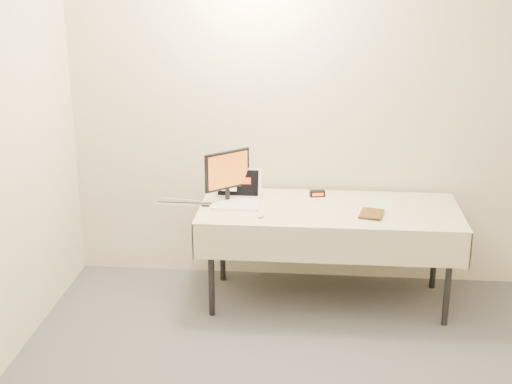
# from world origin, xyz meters

# --- Properties ---
(back_wall) EXTENTS (4.00, 0.10, 2.70)m
(back_wall) POSITION_xyz_m (0.00, 2.50, 1.35)
(back_wall) COLOR beige
(back_wall) RESTS_ON ground
(table) EXTENTS (1.86, 0.81, 0.74)m
(table) POSITION_xyz_m (0.00, 2.05, 0.68)
(table) COLOR black
(table) RESTS_ON ground
(laptop) EXTENTS (0.34, 0.31, 0.23)m
(laptop) POSITION_xyz_m (-0.67, 2.10, 0.79)
(laptop) COLOR white
(laptop) RESTS_ON table
(monitor) EXTENTS (0.30, 0.27, 0.39)m
(monitor) POSITION_xyz_m (-0.74, 2.10, 0.96)
(monitor) COLOR black
(monitor) RESTS_ON table
(book) EXTENTS (0.16, 0.05, 0.21)m
(book) POSITION_xyz_m (0.21, 1.93, 0.84)
(book) COLOR brown
(book) RESTS_ON table
(alarm_clock) EXTENTS (0.12, 0.07, 0.05)m
(alarm_clock) POSITION_xyz_m (-0.09, 2.29, 0.76)
(alarm_clock) COLOR black
(alarm_clock) RESTS_ON table
(clicker) EXTENTS (0.05, 0.09, 0.02)m
(clicker) POSITION_xyz_m (-0.47, 1.82, 0.75)
(clicker) COLOR silver
(clicker) RESTS_ON table
(paper_form) EXTENTS (0.18, 0.31, 0.00)m
(paper_form) POSITION_xyz_m (0.37, 2.11, 0.74)
(paper_form) COLOR #C0E6B7
(paper_form) RESTS_ON table
(usb_dongle) EXTENTS (0.06, 0.02, 0.01)m
(usb_dongle) POSITION_xyz_m (-0.89, 2.00, 0.74)
(usb_dongle) COLOR black
(usb_dongle) RESTS_ON table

